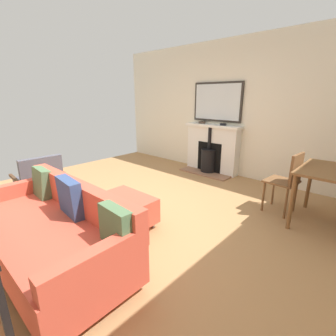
% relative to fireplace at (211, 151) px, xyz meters
% --- Properties ---
extents(ground_plane, '(5.73, 6.01, 0.01)m').
position_rel_fireplace_xyz_m(ground_plane, '(2.66, 0.28, -0.48)').
color(ground_plane, '#A87A4C').
extents(wall_left, '(0.12, 6.01, 2.72)m').
position_rel_fireplace_xyz_m(wall_left, '(-0.21, 0.28, 0.89)').
color(wall_left, silver).
rests_on(wall_left, ground).
extents(fireplace, '(0.56, 1.28, 1.05)m').
position_rel_fireplace_xyz_m(fireplace, '(0.00, 0.00, 0.00)').
color(fireplace, '#93664C').
rests_on(fireplace, ground).
extents(mirror_over_mantel, '(0.04, 1.14, 0.80)m').
position_rel_fireplace_xyz_m(mirror_over_mantel, '(-0.12, 0.00, 1.04)').
color(mirror_over_mantel, '#2D2823').
extents(mantel_bowl_near, '(0.15, 0.15, 0.04)m').
position_rel_fireplace_xyz_m(mantel_bowl_near, '(-0.03, -0.30, 0.60)').
color(mantel_bowl_near, '#47382D').
rests_on(mantel_bowl_near, fireplace).
extents(mantel_bowl_far, '(0.14, 0.14, 0.04)m').
position_rel_fireplace_xyz_m(mantel_bowl_far, '(-0.03, 0.23, 0.60)').
color(mantel_bowl_far, black).
rests_on(mantel_bowl_far, fireplace).
extents(sofa, '(0.89, 1.99, 0.84)m').
position_rel_fireplace_xyz_m(sofa, '(3.67, 0.53, -0.12)').
color(sofa, '#B2B2B7').
rests_on(sofa, ground).
extents(ottoman, '(0.57, 0.74, 0.41)m').
position_rel_fireplace_xyz_m(ottoman, '(2.77, 0.50, -0.22)').
color(ottoman, '#B2B2B7').
rests_on(ottoman, ground).
extents(armchair_accent, '(0.70, 0.61, 0.76)m').
position_rel_fireplace_xyz_m(armchair_accent, '(3.18, -1.12, -0.05)').
color(armchair_accent, '#4C3321').
rests_on(armchair_accent, ground).
extents(dining_table, '(0.93, 0.73, 0.76)m').
position_rel_fireplace_xyz_m(dining_table, '(0.98, 2.38, 0.17)').
color(dining_table, brown).
rests_on(dining_table, ground).
extents(dining_chair_near_fireplace, '(0.43, 0.43, 0.89)m').
position_rel_fireplace_xyz_m(dining_chair_near_fireplace, '(0.98, 1.88, 0.06)').
color(dining_chair_near_fireplace, brown).
rests_on(dining_chair_near_fireplace, ground).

